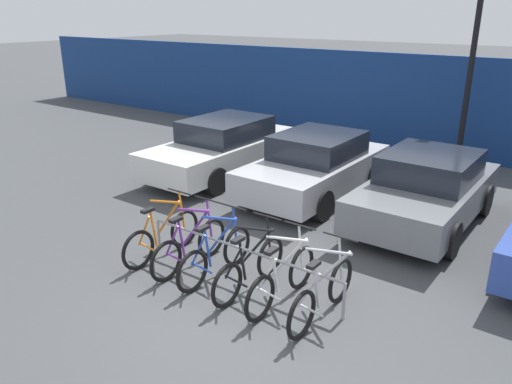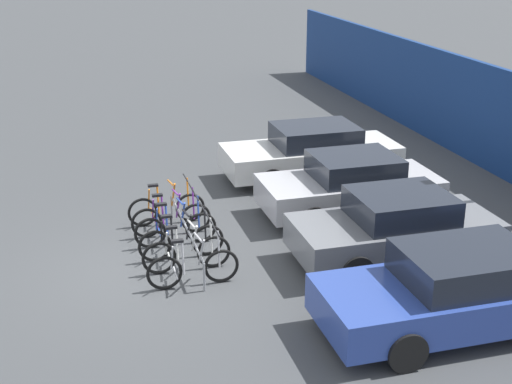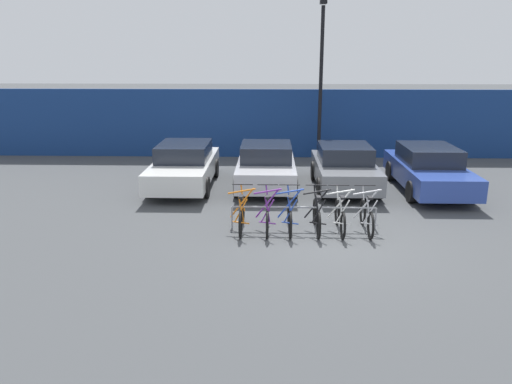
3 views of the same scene
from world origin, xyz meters
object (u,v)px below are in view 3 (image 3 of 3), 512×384
object	(u,v)px
car_silver	(266,166)
lamp_post	(321,74)
bicycle_blue	(290,216)
bicycle_white	(340,216)
bike_rack	(304,210)
car_grey	(344,167)
bicycle_orange	(242,215)
bicycle_purple	(267,216)
bicycle_silver	(367,216)
car_blue	(428,169)
car_white	(184,165)
bicycle_black	(317,216)

from	to	relation	value
car_silver	lamp_post	xyz separation A→B (m)	(2.04, 3.87, 2.72)
bicycle_blue	bicycle_white	size ratio (longest dim) A/B	1.00
lamp_post	bike_rack	bearing A→B (deg)	-97.82
car_grey	bicycle_white	bearing A→B (deg)	-99.33
bicycle_white	bicycle_orange	bearing A→B (deg)	178.53
bicycle_purple	bicycle_blue	world-z (taller)	same
bike_rack	bicycle_white	size ratio (longest dim) A/B	2.09
car_grey	car_silver	bearing A→B (deg)	177.48
bicycle_white	bicycle_silver	bearing A→B (deg)	-1.47
bicycle_purple	bicycle_white	world-z (taller)	same
bicycle_silver	car_blue	xyz separation A→B (m)	(2.61, 3.85, 0.31)
car_white	car_grey	bearing A→B (deg)	-1.59
bike_rack	bicycle_purple	size ratio (longest dim) A/B	2.09
bicycle_white	lamp_post	world-z (taller)	lamp_post
bicycle_purple	car_silver	world-z (taller)	car_silver
bike_rack	car_grey	size ratio (longest dim) A/B	0.90
bike_rack	lamp_post	size ratio (longest dim) A/B	0.58
bike_rack	car_white	xyz separation A→B (m)	(-3.61, 3.99, 0.21)
bike_rack	car_blue	world-z (taller)	car_blue
bike_rack	bicycle_black	distance (m)	0.36
bicycle_white	car_grey	size ratio (longest dim) A/B	0.43
bicycle_black	car_grey	distance (m)	4.19
bicycle_white	bicycle_silver	distance (m)	0.64
bicycle_purple	lamp_post	xyz separation A→B (m)	(1.96, 7.97, 3.04)
bicycle_black	car_silver	bearing A→B (deg)	107.17
car_grey	bicycle_purple	bearing A→B (deg)	-121.17
bicycle_purple	car_blue	bearing A→B (deg)	41.22
car_grey	lamp_post	size ratio (longest dim) A/B	0.65
bicycle_black	lamp_post	distance (m)	8.57
bicycle_orange	car_silver	distance (m)	4.15
car_white	bicycle_orange	bearing A→B (deg)	-63.16
bicycle_orange	bicycle_purple	size ratio (longest dim) A/B	1.00
bicycle_blue	bicycle_black	xyz separation A→B (m)	(0.66, 0.00, 0.00)
lamp_post	bicycle_silver	bearing A→B (deg)	-86.84
bicycle_orange	bicycle_black	distance (m)	1.82
bicycle_purple	car_white	size ratio (longest dim) A/B	0.38
bike_rack	car_blue	size ratio (longest dim) A/B	0.78
bike_rack	car_silver	size ratio (longest dim) A/B	0.89
bike_rack	car_grey	world-z (taller)	car_grey
bicycle_blue	car_grey	distance (m)	4.43
car_white	car_silver	world-z (taller)	same
bicycle_orange	bicycle_white	xyz separation A→B (m)	(2.39, 0.00, 0.00)
bicycle_purple	bicycle_white	bearing A→B (deg)	3.69
bicycle_blue	lamp_post	world-z (taller)	lamp_post
car_white	lamp_post	size ratio (longest dim) A/B	0.74
bicycle_white	lamp_post	size ratio (longest dim) A/B	0.28
bicycle_white	car_silver	world-z (taller)	car_silver
car_silver	lamp_post	size ratio (longest dim) A/B	0.66
bicycle_black	car_white	bearing A→B (deg)	133.39
bicycle_orange	car_white	bearing A→B (deg)	115.35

